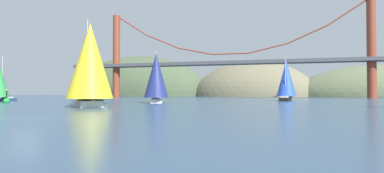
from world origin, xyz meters
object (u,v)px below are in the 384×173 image
sailboat_navy_sail (156,77)px  sailboat_yellow_sail (90,63)px  sailboat_blue_spinnaker (286,80)px  channel_buoy (7,101)px  sailboat_white_mainsail (96,76)px

sailboat_navy_sail → sailboat_yellow_sail: 16.45m
sailboat_blue_spinnaker → channel_buoy: sailboat_blue_spinnaker is taller
sailboat_blue_spinnaker → sailboat_navy_sail: (-22.07, -22.32, -0.20)m
sailboat_navy_sail → channel_buoy: 26.88m
sailboat_white_mainsail → channel_buoy: (-18.28, 0.58, -4.07)m
sailboat_blue_spinnaker → sailboat_navy_sail: bearing=-134.7°
sailboat_blue_spinnaker → channel_buoy: size_ratio=3.62×
sailboat_white_mainsail → sailboat_yellow_sail: (5.10, -9.28, 1.10)m
sailboat_white_mainsail → sailboat_yellow_sail: size_ratio=0.77×
sailboat_white_mainsail → sailboat_yellow_sail: 10.65m
sailboat_yellow_sail → sailboat_white_mainsail: bearing=118.8°
sailboat_blue_spinnaker → sailboat_yellow_sail: (-24.47, -38.56, 0.81)m
sailboat_blue_spinnaker → sailboat_navy_sail: size_ratio=1.03×
sailboat_blue_spinnaker → sailboat_navy_sail: 31.39m
channel_buoy → sailboat_blue_spinnaker: bearing=31.0°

